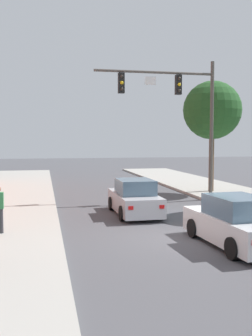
# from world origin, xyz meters

# --- Properties ---
(ground_plane) EXTENTS (120.00, 120.00, 0.00)m
(ground_plane) POSITION_xyz_m (0.00, 0.00, 0.00)
(ground_plane) COLOR #4C4C51
(traffic_signal_mast) EXTENTS (6.66, 0.38, 7.50)m
(traffic_signal_mast) POSITION_xyz_m (2.72, 7.91, 5.35)
(traffic_signal_mast) COLOR #514C47
(traffic_signal_mast) RESTS_ON sidewalk_right
(car_lead_silver) EXTENTS (1.85, 4.25, 1.60)m
(car_lead_silver) POSITION_xyz_m (-0.61, 4.46, 0.72)
(car_lead_silver) COLOR #B7B7BC
(car_lead_silver) RESTS_ON ground
(car_following_white) EXTENTS (2.01, 4.32, 1.60)m
(car_following_white) POSITION_xyz_m (1.33, -1.26, 0.72)
(car_following_white) COLOR silver
(car_following_white) RESTS_ON ground
(street_tree_second) EXTENTS (3.60, 3.60, 6.84)m
(street_tree_second) POSITION_xyz_m (5.70, 10.33, 5.17)
(street_tree_second) COLOR brown
(street_tree_second) RESTS_ON sidewalk_right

